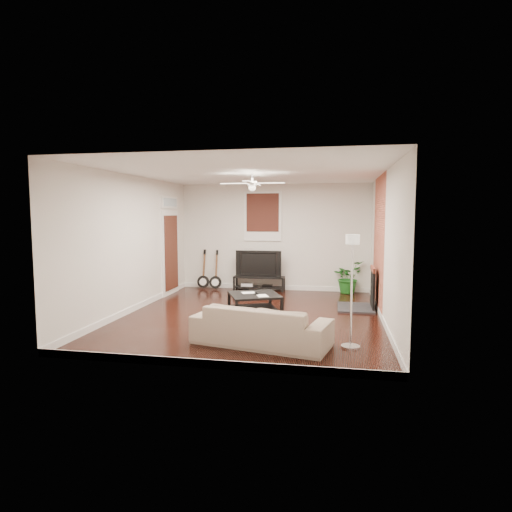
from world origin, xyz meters
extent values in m
cube|color=black|center=(0.00, 0.00, 0.00)|extent=(5.00, 6.00, 0.01)
cube|color=white|center=(0.00, 0.00, 2.80)|extent=(5.00, 6.00, 0.01)
cube|color=silver|center=(0.00, 3.00, 1.40)|extent=(5.00, 0.01, 2.80)
cube|color=silver|center=(0.00, -3.00, 1.40)|extent=(5.00, 0.01, 2.80)
cube|color=silver|center=(-2.50, 0.00, 1.40)|extent=(0.01, 6.00, 2.80)
cube|color=silver|center=(2.50, 0.00, 1.40)|extent=(0.01, 6.00, 2.80)
cube|color=brown|center=(2.49, 1.00, 1.40)|extent=(0.02, 2.20, 2.80)
cube|color=black|center=(2.20, 1.00, 0.46)|extent=(0.80, 1.10, 0.92)
cube|color=black|center=(-0.30, 2.97, 1.95)|extent=(1.00, 0.06, 1.30)
cube|color=white|center=(-2.46, 1.90, 1.25)|extent=(0.08, 1.00, 2.50)
cube|color=black|center=(-0.36, 2.78, 0.19)|extent=(1.34, 0.36, 0.37)
imported|color=black|center=(-0.36, 2.80, 0.72)|extent=(1.20, 0.16, 0.69)
cube|color=black|center=(0.01, 0.17, 0.20)|extent=(1.25, 1.25, 0.40)
imported|color=#C4AA93|center=(0.50, -1.86, 0.31)|extent=(2.24, 1.27, 0.61)
imported|color=#1B611B|center=(1.93, 2.82, 0.41)|extent=(0.96, 0.98, 0.83)
camera|label=1|loc=(1.61, -8.20, 2.01)|focal=30.02mm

